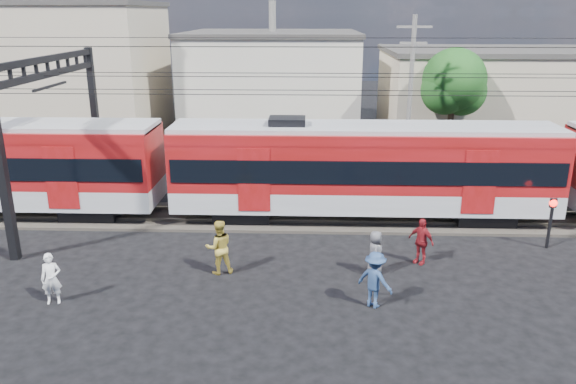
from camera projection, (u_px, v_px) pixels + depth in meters
The scene contains 17 objects.
ground at pixel (285, 313), 16.87m from camera, with size 120.00×120.00×0.00m, color black.
track_bed at pixel (292, 218), 24.46m from camera, with size 70.00×3.40×0.12m, color #2D2823.
rail_near at pixel (292, 221), 23.71m from camera, with size 70.00×0.12×0.12m, color #59544C.
rail_far at pixel (293, 209), 25.14m from camera, with size 70.00×0.12×0.12m, color #59544C.
commuter_train at pixel (368, 167), 23.63m from camera, with size 50.30×3.08×4.17m.
catenary at pixel (84, 100), 23.20m from camera, with size 70.00×9.30×7.52m.
building_west at pixel (54, 72), 38.86m from camera, with size 14.28×10.20×9.30m.
building_midwest at pixel (273, 82), 41.50m from camera, with size 12.24×12.24×7.30m.
building_mideast at pixel (504, 96), 38.25m from camera, with size 16.32×10.20×6.30m.
utility_pole_mid at pixel (410, 93), 29.54m from camera, with size 1.80×0.24×8.50m.
tree_near at pixel (457, 84), 32.33m from camera, with size 3.82×3.64×6.72m.
pedestrian_a at pixel (51, 279), 17.20m from camera, with size 0.60×0.39×1.65m, color white.
pedestrian_b at pixel (219, 247), 19.16m from camera, with size 0.93×0.73×1.92m, color gold.
pedestrian_c at pixel (375, 280), 16.97m from camera, with size 1.15×0.66×1.79m, color navy.
pedestrian_d at pixel (421, 241), 19.96m from camera, with size 1.00×0.41×1.70m, color maroon.
pedestrian_e at pixel (375, 253), 19.13m from camera, with size 0.77×0.50×1.57m, color #545359.
crossing_signal at pixel (552, 214), 21.07m from camera, with size 0.29×0.29×2.00m.
Camera 1 is at (0.64, -14.93, 8.62)m, focal length 35.00 mm.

